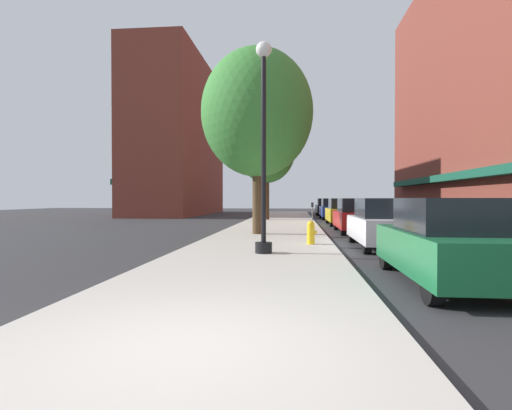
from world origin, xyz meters
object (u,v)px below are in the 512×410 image
Objects in this scene: lamppost at (264,143)px; car_white at (383,224)px; car_green at (448,243)px; car_red at (356,216)px; tree_mid at (257,113)px; car_yellow at (342,212)px; fire_hydrant at (311,232)px; car_blue at (332,209)px; parking_meter_near at (312,211)px; tree_near at (267,150)px; car_black at (326,207)px.

car_white is at bearing 33.81° from lamppost.
car_red is at bearing 90.96° from car_green.
tree_mid is at bearing 97.17° from lamppost.
fire_hydrant is at bearing -102.57° from car_yellow.
car_white is (2.38, 0.18, 0.29)m from fire_hydrant.
car_yellow is at bearing 75.10° from lamppost.
fire_hydrant is 0.18× the size of car_blue.
fire_hydrant is 0.10× the size of tree_mid.
car_white is at bearing 4.42° from fire_hydrant.
car_white is at bearing -91.25° from car_yellow.
car_white is at bearing -38.27° from tree_mid.
lamppost reaches higher than car_red.
car_green is (1.95, -14.99, -0.14)m from parking_meter_near.
tree_near is at bearing 115.46° from parking_meter_near.
lamppost is 28.71m from car_black.
car_green is (4.55, -9.39, -4.54)m from tree_mid.
tree_mid is 1.86× the size of car_red.
parking_meter_near reaches higher than fire_hydrant.
tree_near reaches higher than car_blue.
car_green is at bearing -89.89° from car_black.
lamppost is 1.37× the size of car_green.
parking_meter_near is 0.30× the size of car_black.
parking_meter_near is 0.17× the size of tree_near.
tree_near is 1.74× the size of car_black.
car_green is 24.63m from car_blue.
lamppost is 1.37× the size of car_blue.
parking_meter_near is 15.12m from car_green.
tree_near reaches higher than lamppost.
car_black is (0.00, 14.14, 0.00)m from car_yellow.
tree_mid is at bearing -101.47° from car_black.
car_blue is at bearing 78.56° from parking_meter_near.
car_blue is 6.99m from car_black.
lamppost is at bearing -82.83° from tree_mid.
car_blue is at bearing 90.96° from car_green.
car_green is (2.38, -5.62, 0.29)m from fire_hydrant.
tree_near is at bearing 92.17° from tree_mid.
tree_mid is (-2.60, -5.60, 4.40)m from parking_meter_near.
fire_hydrant is (1.40, 2.35, -2.68)m from lamppost.
tree_mid is at bearing -114.91° from parking_meter_near.
tree_near is at bearing 93.86° from lamppost.
tree_mid is (-0.77, 6.12, 2.14)m from lamppost.
parking_meter_near is 0.30× the size of car_red.
lamppost is 6.53m from tree_mid.
car_black reaches higher than parking_meter_near.
tree_near reaches higher than fire_hydrant.
car_green is 1.00× the size of car_black.
car_blue is at bearing 79.96° from lamppost.
car_green is at bearing -88.31° from car_red.
car_green reaches higher than fire_hydrant.
lamppost is 5.14m from car_white.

